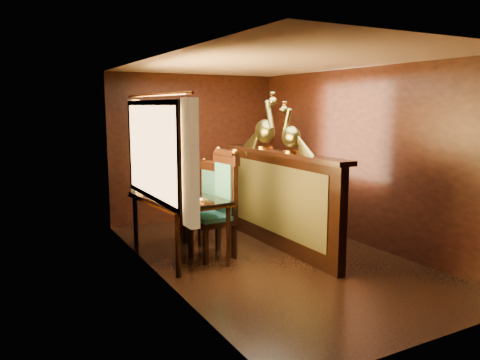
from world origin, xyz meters
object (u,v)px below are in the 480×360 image
(dining_table, at_px, (179,202))
(chair_right, at_px, (208,198))
(peacock_right, at_px, (265,121))
(peacock_left, at_px, (291,127))
(chair_left, at_px, (221,200))

(dining_table, relative_size, chair_right, 1.21)
(peacock_right, bearing_deg, peacock_left, -90.00)
(dining_table, bearing_deg, chair_right, 33.56)
(chair_right, height_order, peacock_left, peacock_left)
(dining_table, bearing_deg, peacock_left, -26.79)
(peacock_left, bearing_deg, dining_table, 159.57)
(dining_table, relative_size, peacock_left, 2.18)
(chair_right, bearing_deg, peacock_right, -46.00)
(dining_table, bearing_deg, chair_left, -23.86)
(dining_table, relative_size, chair_left, 1.02)
(chair_left, relative_size, peacock_right, 1.79)
(peacock_right, bearing_deg, chair_right, 148.83)
(chair_left, xyz_separation_m, chair_right, (0.15, 0.73, -0.12))
(chair_left, height_order, peacock_left, peacock_left)
(chair_right, xyz_separation_m, peacock_left, (0.71, -1.08, 1.07))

